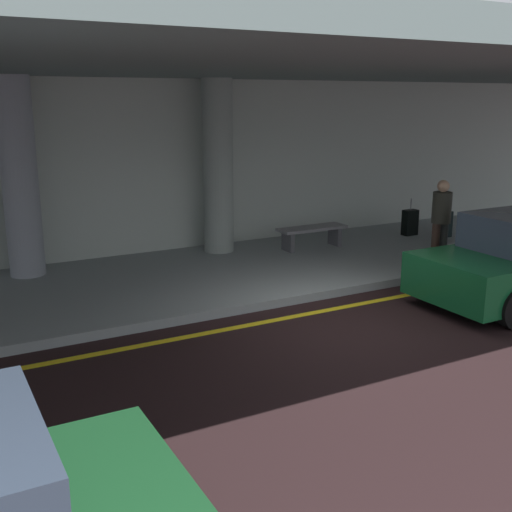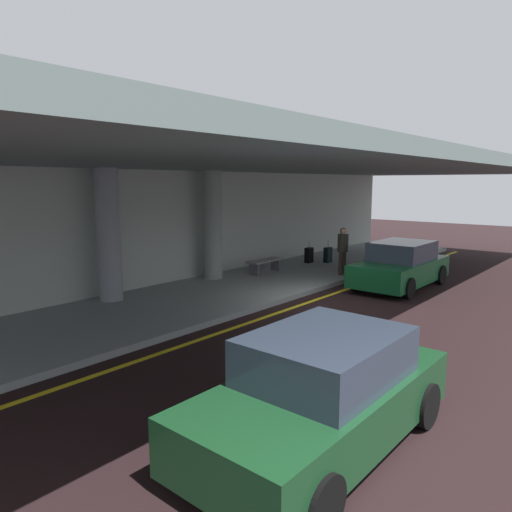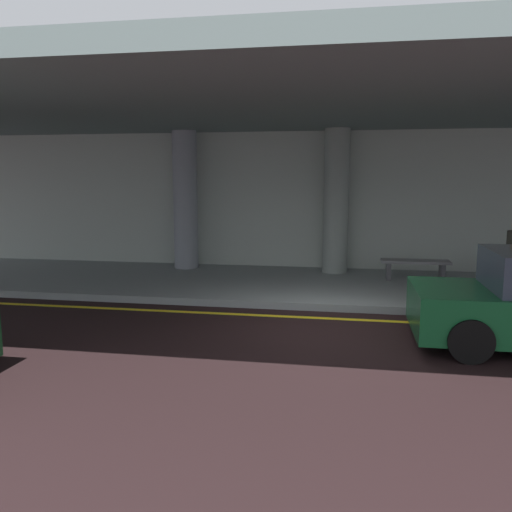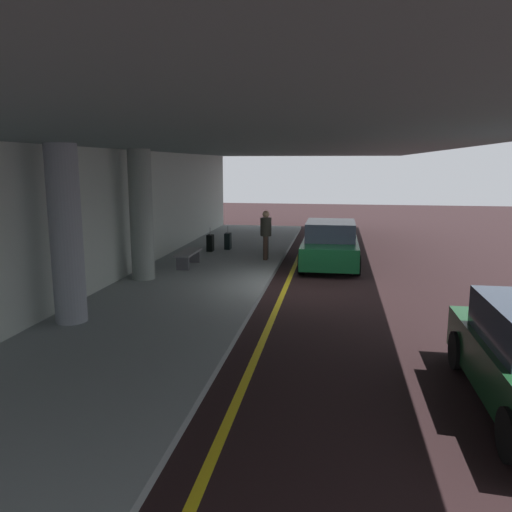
{
  "view_description": "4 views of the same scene",
  "coord_description": "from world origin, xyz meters",
  "views": [
    {
      "loc": [
        -5.67,
        -7.55,
        3.4
      ],
      "look_at": [
        -0.57,
        1.84,
        0.7
      ],
      "focal_mm": 44.02,
      "sensor_mm": 36.0,
      "label": 1
    },
    {
      "loc": [
        -11.22,
        -6.83,
        3.4
      ],
      "look_at": [
        -0.9,
        1.88,
        1.3
      ],
      "focal_mm": 33.08,
      "sensor_mm": 36.0,
      "label": 2
    },
    {
      "loc": [
        0.33,
        -9.08,
        2.6
      ],
      "look_at": [
        -1.68,
        2.34,
        0.86
      ],
      "focal_mm": 37.05,
      "sensor_mm": 36.0,
      "label": 3
    },
    {
      "loc": [
        -13.36,
        -0.86,
        3.4
      ],
      "look_at": [
        -0.63,
        1.2,
        1.02
      ],
      "focal_mm": 35.25,
      "sensor_mm": 36.0,
      "label": 4
    }
  ],
  "objects": [
    {
      "name": "ceiling_overhang",
      "position": [
        0.0,
        2.6,
        3.95
      ],
      "size": [
        28.0,
        13.2,
        0.3
      ],
      "primitive_type": "cube",
      "color": "slate",
      "rests_on": "support_column_far_left"
    },
    {
      "name": "support_column_far_left",
      "position": [
        -4.0,
        4.57,
        1.97
      ],
      "size": [
        0.65,
        0.65,
        3.65
      ],
      "primitive_type": "cylinder",
      "color": "gray",
      "rests_on": "sidewalk"
    },
    {
      "name": "terminal_back_wall",
      "position": [
        0.0,
        5.35,
        1.9
      ],
      "size": [
        26.0,
        0.3,
        3.8
      ],
      "primitive_type": "cube",
      "color": "#ADB8AF",
      "rests_on": "ground"
    },
    {
      "name": "bench_metal",
      "position": [
        1.92,
        3.82,
        0.5
      ],
      "size": [
        1.6,
        0.5,
        0.48
      ],
      "color": "slate",
      "rests_on": "sidewalk"
    },
    {
      "name": "sidewalk",
      "position": [
        0.0,
        3.1,
        0.07
      ],
      "size": [
        26.0,
        4.2,
        0.15
      ],
      "primitive_type": "cube",
      "color": "gray",
      "rests_on": "ground"
    },
    {
      "name": "ground_plane",
      "position": [
        0.0,
        0.0,
        0.0
      ],
      "size": [
        60.0,
        60.0,
        0.0
      ],
      "primitive_type": "plane",
      "color": "black"
    },
    {
      "name": "lane_stripe_yellow",
      "position": [
        0.0,
        0.5,
        0.0
      ],
      "size": [
        26.0,
        0.14,
        0.01
      ],
      "primitive_type": "cube",
      "color": "yellow",
      "rests_on": "ground"
    },
    {
      "name": "support_column_left_mid",
      "position": [
        0.0,
        4.57,
        1.97
      ],
      "size": [
        0.65,
        0.65,
        3.65
      ],
      "primitive_type": "cylinder",
      "color": "gray",
      "rests_on": "sidewalk"
    }
  ]
}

